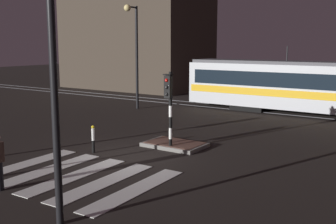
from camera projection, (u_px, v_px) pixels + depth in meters
ground_plane at (130, 157)px, 15.89m from camera, size 120.00×120.00×0.00m
rail_near at (259, 112)px, 26.35m from camera, size 80.00×0.12×0.03m
rail_far at (267, 109)px, 27.52m from camera, size 80.00×0.12×0.03m
crosswalk_zebra at (75, 176)px, 13.59m from camera, size 5.79×4.57×0.02m
traffic_island at (175, 145)px, 17.49m from camera, size 2.51×1.64×0.18m
traffic_light_median_centre at (169, 99)px, 16.56m from camera, size 0.36×0.42×3.20m
street_lamp_trackside_left at (134, 44)px, 26.84m from camera, size 0.44×1.21×6.74m
street_lamp_near_kerb at (43, 40)px, 9.07m from camera, size 0.44×1.21×6.88m
tram at (331, 88)px, 24.34m from camera, size 18.16×2.58×4.15m
bollard_island_edge at (93, 139)px, 16.42m from camera, size 0.12×0.12×1.11m
building_backdrop at (136, 34)px, 40.33m from camera, size 13.47×8.00×10.52m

